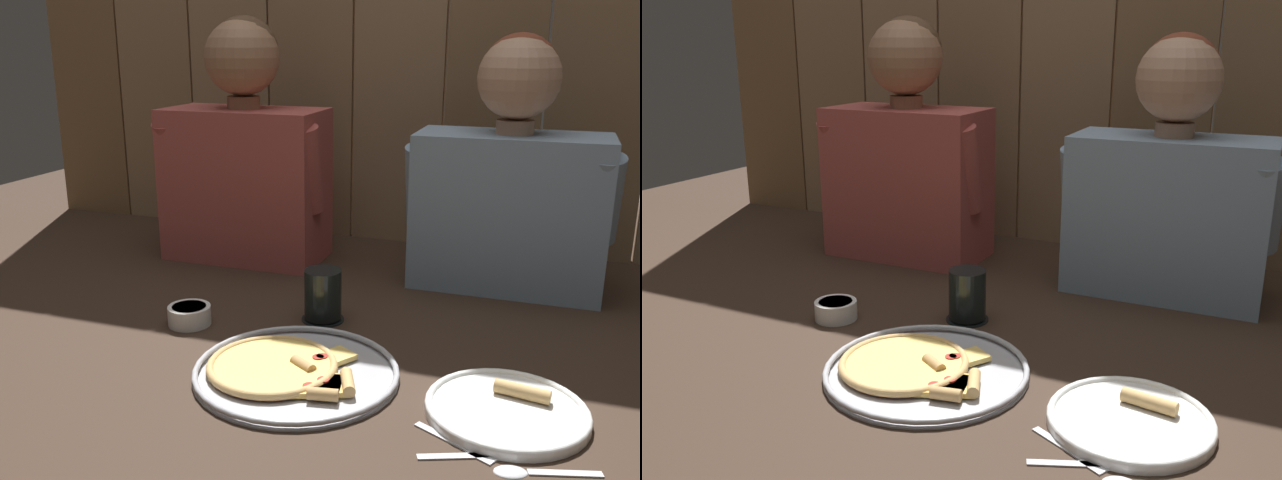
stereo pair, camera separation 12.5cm
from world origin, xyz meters
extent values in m
plane|color=#332319|center=(0.00, 0.00, 0.00)|extent=(3.20, 3.20, 0.00)
cylinder|color=#B2B2B7|center=(0.03, -0.09, 0.00)|extent=(0.34, 0.34, 0.01)
torus|color=#B2B2B7|center=(0.03, -0.09, 0.01)|extent=(0.34, 0.34, 0.01)
cylinder|color=#B23823|center=(-0.01, -0.09, 0.01)|extent=(0.21, 0.21, 0.00)
cylinder|color=#EFC660|center=(-0.01, -0.09, 0.01)|extent=(0.20, 0.20, 0.01)
torus|color=tan|center=(-0.01, -0.09, 0.01)|extent=(0.22, 0.22, 0.01)
cube|color=#EABC56|center=(0.10, -0.13, 0.01)|extent=(0.06, 0.08, 0.01)
cylinder|color=tan|center=(0.11, -0.16, 0.02)|extent=(0.05, 0.03, 0.02)
cylinder|color=#A3281E|center=(0.09, -0.12, 0.02)|extent=(0.02, 0.02, 0.00)
cube|color=#EABC56|center=(0.09, -0.13, 0.01)|extent=(0.11, 0.10, 0.01)
cylinder|color=tan|center=(0.13, -0.11, 0.02)|extent=(0.04, 0.07, 0.02)
cylinder|color=#A3281E|center=(0.08, -0.14, 0.02)|extent=(0.02, 0.02, 0.00)
cube|color=#EFC660|center=(0.07, -0.04, 0.01)|extent=(0.09, 0.11, 0.01)
cylinder|color=tan|center=(0.04, -0.08, 0.02)|extent=(0.05, 0.04, 0.02)
cylinder|color=#A3281E|center=(0.06, -0.04, 0.02)|extent=(0.02, 0.02, 0.00)
cylinder|color=#A3281E|center=(0.06, -0.04, 0.02)|extent=(0.02, 0.02, 0.00)
cylinder|color=white|center=(0.37, -0.10, 0.01)|extent=(0.24, 0.24, 0.01)
torus|color=white|center=(0.37, -0.10, 0.01)|extent=(0.24, 0.24, 0.01)
cylinder|color=tan|center=(0.39, -0.06, 0.02)|extent=(0.09, 0.04, 0.02)
cylinder|color=black|center=(0.00, 0.15, 0.00)|extent=(0.08, 0.08, 0.01)
cylinder|color=black|center=(0.00, 0.15, 0.06)|extent=(0.07, 0.07, 0.10)
cylinder|color=white|center=(-0.24, 0.04, 0.02)|extent=(0.08, 0.08, 0.04)
cylinder|color=#B23823|center=(-0.24, 0.04, 0.03)|extent=(0.07, 0.07, 0.02)
cube|color=silver|center=(0.30, -0.19, 0.00)|extent=(0.09, 0.05, 0.01)
cube|color=silver|center=(0.35, -0.22, 0.00)|extent=(0.04, 0.03, 0.01)
cube|color=silver|center=(0.32, -0.23, 0.00)|extent=(0.09, 0.05, 0.01)
cube|color=silver|center=(0.39, -0.20, 0.00)|extent=(0.06, 0.04, 0.00)
cube|color=#AD4C47|center=(-0.32, 0.48, 0.19)|extent=(0.39, 0.20, 0.38)
cylinder|color=#9E7051|center=(-0.32, 0.48, 0.39)|extent=(0.08, 0.08, 0.03)
sphere|color=#9E7051|center=(-0.32, 0.48, 0.50)|extent=(0.18, 0.18, 0.18)
sphere|color=brown|center=(-0.32, 0.49, 0.51)|extent=(0.17, 0.17, 0.17)
cylinder|color=#AD4C47|center=(-0.49, 0.44, 0.24)|extent=(0.08, 0.13, 0.22)
cylinder|color=#AD4C47|center=(-0.14, 0.44, 0.24)|extent=(0.08, 0.12, 0.22)
cube|color=#849EB7|center=(0.32, 0.48, 0.17)|extent=(0.41, 0.20, 0.34)
cylinder|color=tan|center=(0.32, 0.48, 0.36)|extent=(0.08, 0.08, 0.03)
sphere|color=tan|center=(0.32, 0.48, 0.46)|extent=(0.17, 0.17, 0.17)
sphere|color=brown|center=(0.32, 0.49, 0.47)|extent=(0.16, 0.16, 0.16)
cylinder|color=#849EB7|center=(0.13, 0.44, 0.22)|extent=(0.08, 0.12, 0.20)
cylinder|color=#849EB7|center=(0.50, 0.44, 0.22)|extent=(0.08, 0.13, 0.20)
camera|label=1|loc=(0.41, -1.03, 0.54)|focal=38.02mm
camera|label=2|loc=(0.53, -0.98, 0.54)|focal=38.02mm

